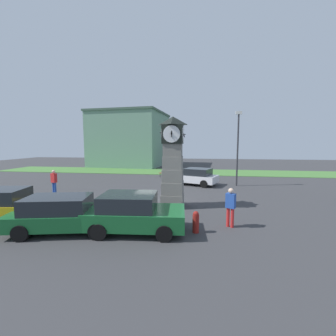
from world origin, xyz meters
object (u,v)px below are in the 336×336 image
object	(u,v)px
car_navy_sedan	(4,207)
car_by_building	(134,213)
clock_tower	(173,163)
car_near_tower	(64,214)
pedestrian_crossing_lot	(54,180)
bollard_near_tower	(196,222)
bollard_mid_row	(166,217)
street_lamp_near_road	(238,143)
bench	(166,172)
pedestrian_near_bench	(231,205)
car_far_lot	(196,176)

from	to	relation	value
car_navy_sedan	car_by_building	world-z (taller)	car_navy_sedan
clock_tower	car_near_tower	xyz separation A→B (m)	(-4.02, -4.44, -1.78)
clock_tower	pedestrian_crossing_lot	xyz separation A→B (m)	(-8.83, 1.80, -1.52)
bollard_near_tower	car_by_building	world-z (taller)	car_by_building
bollard_mid_row	street_lamp_near_road	xyz separation A→B (m)	(4.61, 10.43, 3.20)
bench	pedestrian_near_bench	world-z (taller)	pedestrian_near_bench
car_navy_sedan	street_lamp_near_road	xyz separation A→B (m)	(11.93, 11.17, 2.85)
car_by_building	street_lamp_near_road	world-z (taller)	street_lamp_near_road
car_near_tower	pedestrian_crossing_lot	xyz separation A→B (m)	(-4.81, 6.24, 0.26)
clock_tower	bollard_mid_row	world-z (taller)	clock_tower
pedestrian_near_bench	street_lamp_near_road	bearing A→B (deg)	79.75
car_near_tower	bollard_mid_row	bearing A→B (deg)	15.21
street_lamp_near_road	pedestrian_near_bench	bearing A→B (deg)	-100.25
bollard_near_tower	bollard_mid_row	bearing A→B (deg)	161.89
bollard_mid_row	car_by_building	bearing A→B (deg)	-152.88
car_by_building	car_near_tower	bearing A→B (deg)	-170.62
bollard_near_tower	street_lamp_near_road	xyz separation A→B (m)	(3.30, 10.86, 3.21)
bollard_near_tower	car_near_tower	bearing A→B (deg)	-172.70
clock_tower	bollard_near_tower	size ratio (longest dim) A/B	5.73
bollard_mid_row	bollard_near_tower	bearing A→B (deg)	-18.11
car_far_lot	bollard_mid_row	bearing A→B (deg)	-95.96
car_navy_sedan	bollard_near_tower	bearing A→B (deg)	2.06
car_near_tower	car_by_building	xyz separation A→B (m)	(2.86, 0.47, 0.04)
bench	bollard_near_tower	bearing A→B (deg)	-76.77
bollard_mid_row	car_near_tower	bearing A→B (deg)	-164.79
car_by_building	pedestrian_crossing_lot	world-z (taller)	pedestrian_crossing_lot
pedestrian_crossing_lot	street_lamp_near_road	xyz separation A→B (m)	(13.55, 5.31, 2.65)
car_far_lot	pedestrian_crossing_lot	world-z (taller)	pedestrian_crossing_lot
clock_tower	street_lamp_near_road	size ratio (longest dim) A/B	0.82
clock_tower	pedestrian_near_bench	distance (m)	4.39
car_by_building	car_far_lot	bearing A→B (deg)	77.97
car_near_tower	car_far_lot	bearing A→B (deg)	65.64
car_near_tower	bench	world-z (taller)	car_near_tower
bollard_mid_row	pedestrian_crossing_lot	bearing A→B (deg)	150.22
bench	bollard_mid_row	bearing A→B (deg)	-81.23
pedestrian_near_bench	street_lamp_near_road	size ratio (longest dim) A/B	0.27
bollard_near_tower	car_by_building	xyz separation A→B (m)	(-2.57, -0.22, 0.34)
car_by_building	street_lamp_near_road	distance (m)	12.87
car_near_tower	pedestrian_near_bench	bearing A→B (deg)	12.53
clock_tower	bollard_mid_row	size ratio (longest dim) A/B	5.57
clock_tower	car_far_lot	distance (m)	7.41
street_lamp_near_road	bench	bearing A→B (deg)	147.02
bollard_mid_row	car_far_lot	xyz separation A→B (m)	(1.09, 10.40, 0.28)
car_near_tower	pedestrian_near_bench	xyz separation A→B (m)	(6.93, 1.54, 0.24)
bollard_near_tower	bench	bearing A→B (deg)	103.23
car_navy_sedan	car_by_building	bearing A→B (deg)	0.82
clock_tower	bollard_near_tower	world-z (taller)	clock_tower
bollard_mid_row	car_near_tower	distance (m)	4.29
clock_tower	car_far_lot	world-z (taller)	clock_tower
clock_tower	pedestrian_crossing_lot	bearing A→B (deg)	168.46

